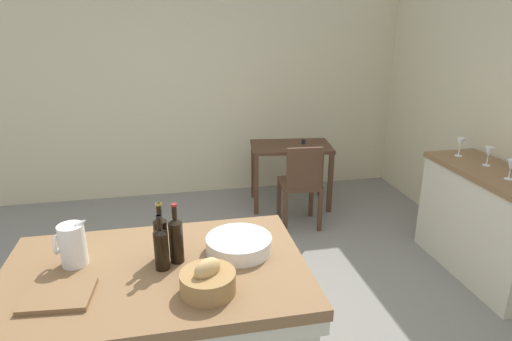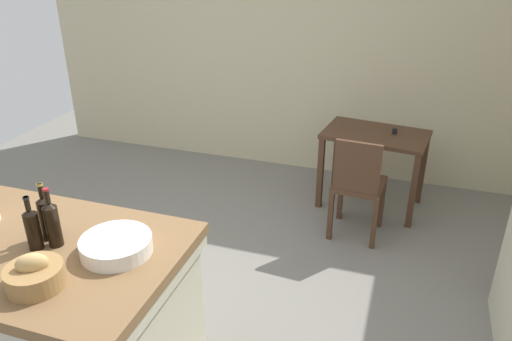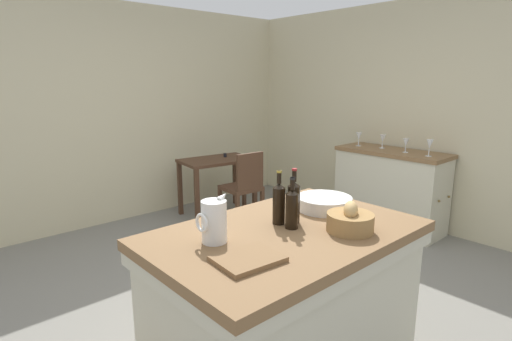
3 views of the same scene
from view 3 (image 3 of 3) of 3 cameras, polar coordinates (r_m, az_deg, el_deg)
The scene contains 18 objects.
ground_plane at distance 3.38m, azimuth 0.10°, elevation -17.80°, with size 6.76×6.76×0.00m, color slate.
wall_back at distance 5.16m, azimuth -19.77°, elevation 7.39°, with size 5.32×0.12×2.60m, color beige.
wall_right at distance 5.05m, azimuth 22.77°, elevation 7.04°, with size 0.12×5.20×2.60m, color beige.
island_table at distance 2.45m, azimuth 4.11°, elevation -17.41°, with size 1.52×0.98×0.90m.
side_cabinet at distance 4.98m, azimuth 18.37°, elevation -2.49°, with size 0.52×1.27×0.92m.
writing_desk at distance 5.19m, azimuth -5.50°, elevation 0.37°, with size 0.96×0.67×0.78m.
wooden_chair at distance 4.72m, azimuth -1.73°, elevation -2.26°, with size 0.43×0.43×0.91m.
pitcher at distance 2.08m, azimuth -5.97°, elevation -7.10°, with size 0.17×0.13×0.26m.
wash_bowl at distance 2.63m, azimuth 9.59°, elevation -4.54°, with size 0.35×0.35×0.08m, color white.
bread_basket at distance 2.28m, azimuth 13.15°, elevation -6.91°, with size 0.26×0.26×0.17m.
cutting_board at distance 1.89m, azimuth -1.16°, elevation -12.37°, with size 0.29×0.24×0.02m, color brown.
wine_bottle_dark at distance 2.34m, azimuth 5.36°, elevation -4.31°, with size 0.07×0.07×0.32m.
wine_bottle_amber at distance 2.32m, azimuth 3.24°, elevation -4.52°, with size 0.07×0.07×0.31m.
wine_bottle_green at distance 2.26m, azimuth 5.09°, elevation -5.28°, with size 0.07×0.07×0.29m.
wine_glass_far_left at distance 4.61m, azimuth 23.30°, elevation 3.36°, with size 0.07×0.07×0.18m.
wine_glass_left at distance 4.76m, azimuth 20.39°, elevation 3.67°, with size 0.07×0.07×0.16m.
wine_glass_middle at distance 4.97m, azimuth 17.44°, elevation 4.27°, with size 0.07×0.07×0.16m.
wine_glass_right at distance 5.06m, azimuth 14.31°, elevation 4.65°, with size 0.07×0.07×0.16m.
Camera 3 is at (-1.95, -2.16, 1.72)m, focal length 28.34 mm.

